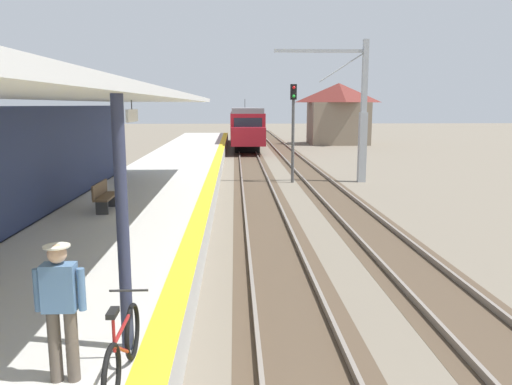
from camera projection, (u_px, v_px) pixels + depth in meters
station_platform at (150, 201)px, 19.45m from camera, size 5.00×80.00×0.91m
station_building_with_canopy at (35, 163)px, 12.78m from camera, size 4.85×24.00×4.43m
track_pair_nearest_platform at (258, 193)px, 23.64m from camera, size 2.34×120.00×0.16m
track_pair_middle at (330, 192)px, 23.78m from camera, size 2.34×120.00×0.16m
approaching_train at (246, 125)px, 49.66m from camera, size 2.93×19.60×4.76m
commuter_person at (61, 305)px, 5.79m from camera, size 0.59×0.30×1.67m
bicycle_beside_commuter at (123, 350)px, 5.87m from camera, size 0.48×1.82×1.04m
rail_signal_post at (293, 123)px, 26.49m from camera, size 0.32×0.34×5.20m
catenary_pylon_far_side at (358, 115)px, 26.64m from camera, size 5.00×0.40×7.50m
platform_bench at (104, 195)px, 15.45m from camera, size 0.45×1.60×0.88m
distant_trackside_house at (338, 113)px, 53.00m from camera, size 6.60×5.28×6.40m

